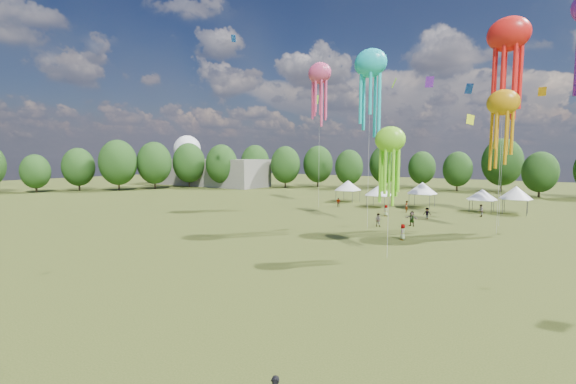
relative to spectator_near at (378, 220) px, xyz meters
The scene contains 8 objects.
ground 35.35m from the spectator_near, 85.00° to the right, with size 300.00×300.00×0.00m, color #384416.
spectator_near is the anchor object (origin of this frame).
spectators_far 8.03m from the spectator_near, 73.33° to the left, with size 23.26×22.84×1.93m.
festival_tents 21.48m from the spectator_near, 91.43° to the left, with size 33.18×9.19×4.40m.
show_kites 23.00m from the spectator_near, 40.97° to the left, with size 41.61×29.72×28.96m.
treeline 27.91m from the spectator_near, 91.65° to the left, with size 201.57×95.24×13.43m.
hangar 78.19m from the spectator_near, 151.90° to the left, with size 40.00×12.00×8.00m, color gray.
radome 95.53m from the spectator_near, 153.25° to the left, with size 9.00×9.00×16.00m.
Camera 1 is at (14.37, -10.73, 8.94)m, focal length 23.70 mm.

